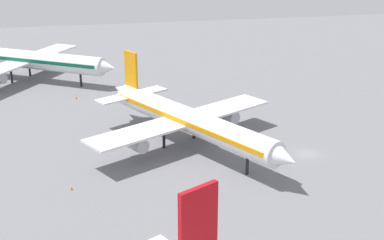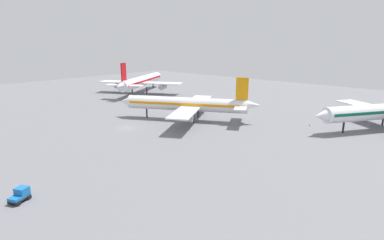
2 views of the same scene
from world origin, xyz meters
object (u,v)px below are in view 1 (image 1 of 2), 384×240
(airplane_at_gate, at_px, (189,120))
(safety_cone_mid_apron, at_px, (72,188))
(safety_cone_near_gate, at_px, (76,98))
(airplane_taxiing, at_px, (28,60))

(airplane_at_gate, distance_m, safety_cone_mid_apron, 25.96)
(safety_cone_near_gate, xyz_separation_m, safety_cone_mid_apron, (-48.12, 1.26, 0.00))
(safety_cone_near_gate, distance_m, safety_cone_mid_apron, 48.13)
(airplane_at_gate, height_order, airplane_taxiing, airplane_taxiing)
(airplane_at_gate, height_order, safety_cone_mid_apron, airplane_at_gate)
(airplane_taxiing, relative_size, safety_cone_mid_apron, 76.55)
(airplane_taxiing, distance_m, safety_cone_mid_apron, 68.34)
(airplane_taxiing, xyz_separation_m, safety_cone_mid_apron, (-67.28, -10.70, -5.47))
(airplane_taxiing, relative_size, safety_cone_near_gate, 76.55)
(airplane_taxiing, height_order, safety_cone_near_gate, airplane_taxiing)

